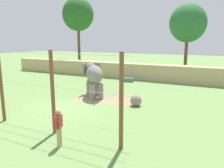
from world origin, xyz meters
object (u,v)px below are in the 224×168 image
object	(u,v)px
elephant	(94,75)
enrichment_ball	(136,100)
feed_trough	(127,80)
zookeeper	(59,126)

from	to	relation	value
elephant	enrichment_ball	size ratio (longest dim) A/B	3.80
enrichment_ball	feed_trough	bearing A→B (deg)	116.49
elephant	feed_trough	xyz separation A→B (m)	(-0.09, 7.26, -1.54)
elephant	feed_trough	bearing A→B (deg)	90.72
enrichment_ball	zookeeper	bearing A→B (deg)	-96.86
enrichment_ball	zookeeper	size ratio (longest dim) A/B	0.48
elephant	zookeeper	world-z (taller)	elephant
enrichment_ball	feed_trough	distance (m)	9.09
zookeeper	feed_trough	world-z (taller)	zookeeper
zookeeper	feed_trough	size ratio (longest dim) A/B	1.15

